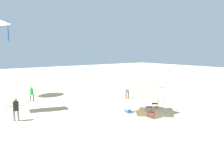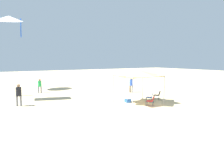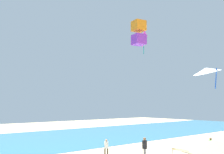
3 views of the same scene
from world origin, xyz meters
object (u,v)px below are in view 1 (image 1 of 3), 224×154
Objects in this scene: canopy_tent at (139,84)px; folding_chair_facing_ocean at (150,106)px; person_watching_sky at (32,93)px; person_near_umbrella at (16,108)px; cooler_box at (128,111)px; person_far_stroller at (127,90)px; folding_chair_left_of_tent at (156,103)px; folding_chair_right_of_tent at (152,111)px.

canopy_tent reaches higher than folding_chair_facing_ocean.
person_near_umbrella is (-6.11, 3.15, 0.12)m from person_watching_sky.
cooler_box is 9.42m from person_near_umbrella.
folding_chair_facing_ocean is at bearing -113.67° from cooler_box.
canopy_tent reaches higher than person_far_stroller.
folding_chair_facing_ocean is 5.70m from person_far_stroller.
canopy_tent is 5.19× the size of cooler_box.
person_far_stroller is (4.88, -0.48, 0.58)m from folding_chair_left_of_tent.
person_watching_sky is at bearing 29.50° from cooler_box.
person_watching_sky reaches higher than cooler_box.
person_near_umbrella is at bearing 9.63° from person_far_stroller.
person_near_umbrella reaches higher than folding_chair_right_of_tent.
person_near_umbrella is at bearing -68.17° from folding_chair_right_of_tent.
canopy_tent is 3.57m from folding_chair_left_of_tent.
canopy_tent is at bearing 63.83° from person_far_stroller.
person_near_umbrella reaches higher than folding_chair_left_of_tent.
folding_chair_left_of_tent is at bearing 150.25° from person_watching_sky.
folding_chair_facing_ocean is 12.99m from person_watching_sky.
person_near_umbrella is at bearing 81.76° from person_watching_sky.
person_watching_sky is at bearing -81.01° from folding_chair_left_of_tent.
person_near_umbrella reaches higher than folding_chair_facing_ocean.
folding_chair_right_of_tent is 0.49× the size of person_watching_sky.
folding_chair_left_of_tent is 0.43× the size of person_near_umbrella.
folding_chair_left_of_tent is at bearing 90.11° from person_far_stroller.
person_far_stroller reaches higher than cooler_box.
folding_chair_right_of_tent is at bearing -171.32° from canopy_tent.
canopy_tent is 2.66m from cooler_box.
folding_chair_right_of_tent is at bearing 6.48° from person_near_umbrella.
folding_chair_right_of_tent is 11.14m from person_near_umbrella.
person_watching_sky is at bearing -23.59° from person_far_stroller.
folding_chair_facing_ocean is at bearing -94.20° from canopy_tent.
folding_chair_right_of_tent is at bearing 136.87° from person_watching_sky.
folding_chair_right_of_tent is at bearing 3.20° from folding_chair_left_of_tent.
cooler_box is 0.38× the size of person_far_stroller.
folding_chair_right_of_tent and folding_chair_facing_ocean have the same top height.
cooler_box is at bearing 138.52° from person_watching_sky.
person_near_umbrella is (5.85, 9.46, 0.63)m from folding_chair_right_of_tent.
person_watching_sky is (10.60, 7.49, 0.51)m from folding_chair_facing_ocean.
folding_chair_facing_ocean is 0.49× the size of person_watching_sky.
folding_chair_left_of_tent is (0.37, -2.78, -2.20)m from canopy_tent.
person_far_stroller reaches higher than person_watching_sky.
folding_chair_right_of_tent is 0.45× the size of person_far_stroller.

